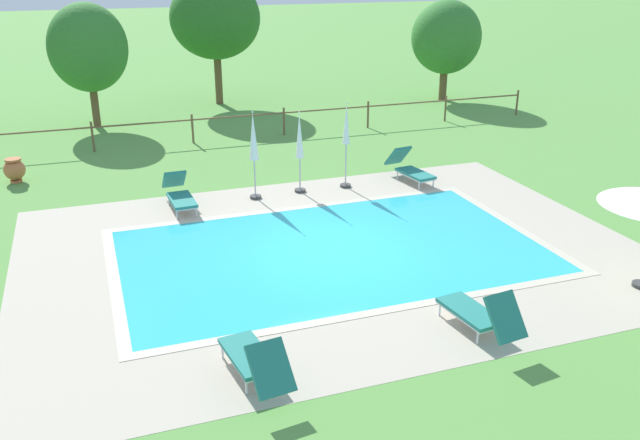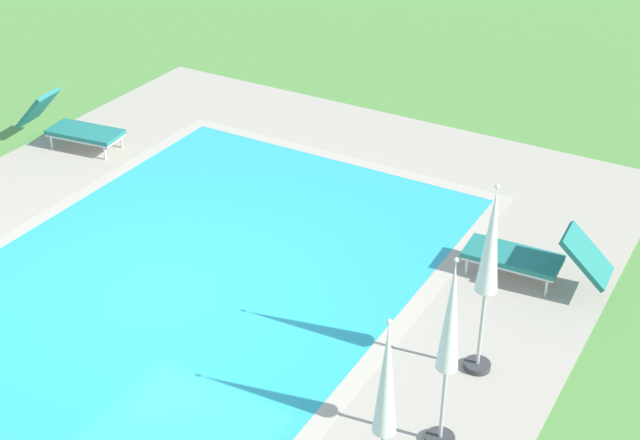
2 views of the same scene
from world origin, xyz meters
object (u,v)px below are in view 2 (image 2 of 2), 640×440
object	(u,v)px
patio_umbrella_closed_row_mid_west	(490,254)
patio_umbrella_closed_row_centre	(450,332)
patio_umbrella_closed_row_west	(385,404)
sun_lounger_north_near_steps	(534,257)
sun_lounger_north_mid	(71,126)

from	to	relation	value
patio_umbrella_closed_row_mid_west	patio_umbrella_closed_row_centre	xyz separation A→B (m)	(1.35, 0.10, -0.14)
patio_umbrella_closed_row_west	patio_umbrella_closed_row_centre	distance (m)	1.40
sun_lounger_north_near_steps	patio_umbrella_closed_row_centre	distance (m)	3.62
sun_lounger_north_mid	patio_umbrella_closed_row_west	xyz separation A→B (m)	(4.91, 8.49, 1.23)
sun_lounger_north_near_steps	patio_umbrella_closed_row_centre	xyz separation A→B (m)	(3.45, 0.15, 1.09)
patio_umbrella_closed_row_mid_west	sun_lounger_north_near_steps	bearing A→B (deg)	-178.75
sun_lounger_north_mid	patio_umbrella_closed_row_mid_west	bearing A→B (deg)	75.53
sun_lounger_north_mid	patio_umbrella_closed_row_west	world-z (taller)	patio_umbrella_closed_row_west
sun_lounger_north_near_steps	sun_lounger_north_mid	distance (m)	8.37
sun_lounger_north_mid	patio_umbrella_closed_row_mid_west	size ratio (longest dim) A/B	0.80
sun_lounger_north_mid	patio_umbrella_closed_row_centre	distance (m)	9.28
patio_umbrella_closed_row_mid_west	sun_lounger_north_mid	bearing A→B (deg)	-104.47
patio_umbrella_closed_row_centre	sun_lounger_north_mid	bearing A→B (deg)	-112.44
sun_lounger_north_near_steps	patio_umbrella_closed_row_west	xyz separation A→B (m)	(4.84, 0.12, 1.23)
patio_umbrella_closed_row_west	sun_lounger_north_mid	bearing A→B (deg)	-120.04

